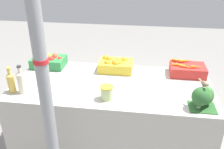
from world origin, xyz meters
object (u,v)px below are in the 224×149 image
(carrot_crate, at_px, (187,70))
(sparrow_bird, at_px, (204,84))
(juice_bottle_golden, at_px, (11,82))
(broccoli_pile, at_px, (203,97))
(apple_crate, at_px, (48,61))
(support_pole, at_px, (43,77))
(pickle_jar, at_px, (107,93))
(juice_bottle_cloudy, at_px, (22,81))
(orange_crate, at_px, (116,65))

(carrot_crate, bearing_deg, sparrow_bird, -86.68)
(juice_bottle_golden, height_order, sparrow_bird, same)
(broccoli_pile, height_order, sparrow_bird, sparrow_bird)
(apple_crate, bearing_deg, sparrow_bird, -21.43)
(support_pole, relative_size, sparrow_bird, 18.91)
(apple_crate, height_order, pickle_jar, apple_crate)
(carrot_crate, bearing_deg, support_pole, -136.89)
(sparrow_bird, bearing_deg, juice_bottle_golden, -113.78)
(juice_bottle_cloudy, distance_m, sparrow_bird, 1.58)
(apple_crate, height_order, juice_bottle_golden, juice_bottle_golden)
(orange_crate, bearing_deg, apple_crate, 179.82)
(carrot_crate, height_order, broccoli_pile, broccoli_pile)
(orange_crate, height_order, pickle_jar, orange_crate)
(broccoli_pile, bearing_deg, carrot_crate, 94.37)
(carrot_crate, xyz_separation_m, pickle_jar, (-0.76, -0.59, 0.01))
(carrot_crate, bearing_deg, pickle_jar, -142.30)
(juice_bottle_cloudy, bearing_deg, orange_crate, 36.52)
(orange_crate, bearing_deg, juice_bottle_golden, -146.77)
(broccoli_pile, bearing_deg, support_pole, -159.27)
(orange_crate, distance_m, juice_bottle_golden, 1.06)
(support_pole, distance_m, juice_bottle_golden, 0.77)
(support_pole, xyz_separation_m, broccoli_pile, (1.16, 0.44, -0.32))
(pickle_jar, bearing_deg, juice_bottle_golden, 179.77)
(carrot_crate, distance_m, juice_bottle_cloudy, 1.65)
(support_pole, distance_m, carrot_crate, 1.57)
(orange_crate, height_order, carrot_crate, orange_crate)
(carrot_crate, xyz_separation_m, juice_bottle_cloudy, (-1.54, -0.58, 0.06))
(orange_crate, distance_m, pickle_jar, 0.59)
(juice_bottle_cloudy, relative_size, sparrow_bird, 2.09)
(apple_crate, relative_size, juice_bottle_cloudy, 1.32)
(pickle_jar, xyz_separation_m, sparrow_bird, (0.80, -0.02, 0.16))
(juice_bottle_cloudy, bearing_deg, carrot_crate, 20.78)
(pickle_jar, bearing_deg, support_pole, -127.84)
(support_pole, xyz_separation_m, sparrow_bird, (1.15, 0.43, -0.20))
(orange_crate, height_order, broccoli_pile, broccoli_pile)
(orange_crate, xyz_separation_m, pickle_jar, (-0.01, -0.59, -0.00))
(support_pole, height_order, carrot_crate, support_pole)
(broccoli_pile, distance_m, juice_bottle_golden, 1.69)
(orange_crate, relative_size, sparrow_bird, 2.77)
(broccoli_pile, bearing_deg, juice_bottle_golden, 179.36)
(carrot_crate, xyz_separation_m, broccoli_pile, (0.05, -0.60, 0.04))
(sparrow_bird, bearing_deg, carrot_crate, 160.32)
(sparrow_bird, bearing_deg, pickle_jar, -114.40)
(support_pole, relative_size, juice_bottle_cloudy, 9.03)
(broccoli_pile, bearing_deg, pickle_jar, 178.91)
(juice_bottle_cloudy, bearing_deg, support_pole, -47.00)
(support_pole, distance_m, orange_crate, 1.16)
(juice_bottle_golden, distance_m, sparrow_bird, 1.68)
(pickle_jar, bearing_deg, juice_bottle_cloudy, 179.74)
(support_pole, height_order, juice_bottle_golden, support_pole)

